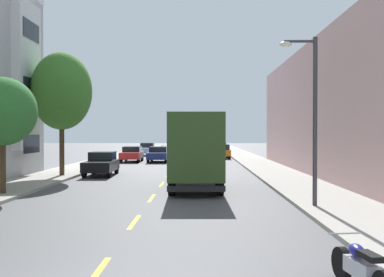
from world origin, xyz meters
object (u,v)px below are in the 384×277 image
parked_hatchback_black (101,164)px  parked_sedan_red (132,154)px  street_tree_second (3,112)px  parked_hatchback_white (219,149)px  moving_navy_sedan (159,154)px  parked_hatchback_sky (147,149)px  street_tree_third (62,91)px  parked_wagon_orange (221,151)px  parked_motorcycle (361,269)px  delivery_box_truck (195,148)px  street_lamp (310,107)px

parked_hatchback_black → parked_sedan_red: size_ratio=0.89×
street_tree_second → parked_hatchback_white: bearing=73.4°
moving_navy_sedan → parked_hatchback_sky: bearing=101.7°
street_tree_third → parked_hatchback_sky: 26.57m
street_tree_second → parked_hatchback_black: bearing=77.0°
parked_hatchback_black → parked_wagon_orange: 21.07m
parked_motorcycle → delivery_box_truck: bearing=102.0°
parked_hatchback_black → parked_motorcycle: (8.98, -20.69, -0.35)m
parked_hatchback_white → parked_sedan_red: 16.13m
parked_hatchback_white → parked_motorcycle: 47.78m
delivery_box_truck → parked_motorcycle: 14.24m
street_tree_third → parked_hatchback_white: 30.62m
parked_motorcycle → parked_hatchback_black: bearing=113.5°
street_lamp → parked_sedan_red: size_ratio=1.32×
street_tree_third → parked_hatchback_white: (10.87, 28.27, -4.50)m
street_lamp → parked_motorcycle: (-1.18, -8.31, -3.24)m
parked_motorcycle → parked_hatchback_sky: bearing=101.1°
delivery_box_truck → parked_hatchback_white: (2.66, 33.94, -1.24)m
parked_sedan_red → parked_hatchback_sky: bearing=89.5°
street_tree_third → parked_hatchback_black: bearing=28.6°
street_tree_third → delivery_box_truck: (8.20, -5.67, -3.26)m
moving_navy_sedan → parked_hatchback_black: bearing=-100.4°
delivery_box_truck → moving_navy_sedan: (-3.60, 20.06, -1.24)m
parked_wagon_orange → parked_hatchback_white: bearing=88.7°
street_tree_second → delivery_box_truck: size_ratio=0.70×
street_tree_second → street_lamp: street_lamp is taller
parked_hatchback_white → parked_wagon_orange: size_ratio=0.85×
street_tree_third → moving_navy_sedan: (4.60, 14.39, -4.50)m
parked_sedan_red → parked_motorcycle: parked_sedan_red is taller
street_tree_third → parked_sedan_red: size_ratio=1.65×
street_lamp → parked_motorcycle: street_lamp is taller
delivery_box_truck → parked_hatchback_white: 34.07m
street_lamp → parked_hatchback_black: size_ratio=1.48×
parked_hatchback_white → parked_hatchback_black: size_ratio=1.00×
street_lamp → parked_sedan_red: bearing=111.6°
parked_hatchback_white → parked_hatchback_black: bearing=-107.8°
street_tree_second → delivery_box_truck: (8.20, 2.53, -1.64)m
street_tree_third → parked_hatchback_black: 5.13m
parked_wagon_orange → parked_sedan_red: (-8.62, -5.69, -0.05)m
parked_hatchback_white → parked_motorcycle: parked_hatchback_white is taller
parked_hatchback_black → parked_sedan_red: bearing=90.4°
parked_wagon_orange → parked_motorcycle: bearing=-89.3°
street_tree_third → street_lamp: (12.33, -11.20, -1.60)m
moving_navy_sedan → street_tree_second: bearing=-101.5°
street_tree_third → parked_hatchback_sky: (2.17, 26.09, -4.50)m
delivery_box_truck → parked_hatchback_black: delivery_box_truck is taller
street_tree_second → parked_hatchback_sky: size_ratio=1.24×
delivery_box_truck → parked_hatchback_sky: delivery_box_truck is taller
street_lamp → parked_hatchback_sky: street_lamp is taller
parked_sedan_red → parked_motorcycle: 35.45m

